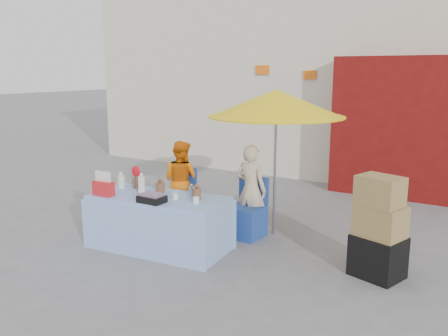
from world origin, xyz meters
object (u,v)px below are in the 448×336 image
Objects in this scene: chair_right at (246,219)px; umbrella at (276,104)px; vendor_beige at (251,190)px; vendor_orange at (181,181)px; chair_left at (177,206)px; market_table at (159,221)px; box_stack at (379,231)px.

chair_right is 0.41× the size of umbrella.
vendor_orange is at bearing 2.18° from vendor_beige.
vendor_orange reaches higher than chair_left.
chair_right is (0.77, 1.01, -0.11)m from market_table.
chair_right is at bearing 168.78° from box_stack.
market_table is at bearing -129.60° from umbrella.
chair_left is 0.41m from vendor_orange.
box_stack reaches higher than market_table.
market_table is at bearing -125.19° from chair_right.
box_stack is (1.65, -0.67, -1.34)m from umbrella.
chair_left is 1.32m from vendor_beige.
vendor_orange is (-0.00, 0.13, 0.38)m from chair_left.
vendor_orange is (-1.25, 0.13, 0.38)m from chair_right.
chair_right is at bearing 46.71° from market_table.
chair_right is 1.69m from umbrella.
box_stack is (2.72, 0.62, 0.18)m from market_table.
chair_right is 0.67× the size of vendor_orange.
box_stack reaches higher than chair_right.
umbrella is (1.07, 1.30, 1.52)m from market_table.
vendor_beige reaches higher than market_table.
umbrella is at bearing 157.86° from box_stack.
umbrella reaches higher than chair_left.
chair_left is (-0.48, 1.01, -0.11)m from market_table.
vendor_orange is 1.07× the size of box_stack.
market_table is 1.27m from vendor_orange.
market_table is 2.27m from umbrella.
vendor_orange reaches higher than chair_right.
chair_left is at bearing 92.44° from vendor_orange.
market_table is 1.12m from chair_left.
chair_right is at bearing 176.06° from vendor_orange.
umbrella is at bearing 44.48° from market_table.
chair_left is at bearing -177.82° from chair_right.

